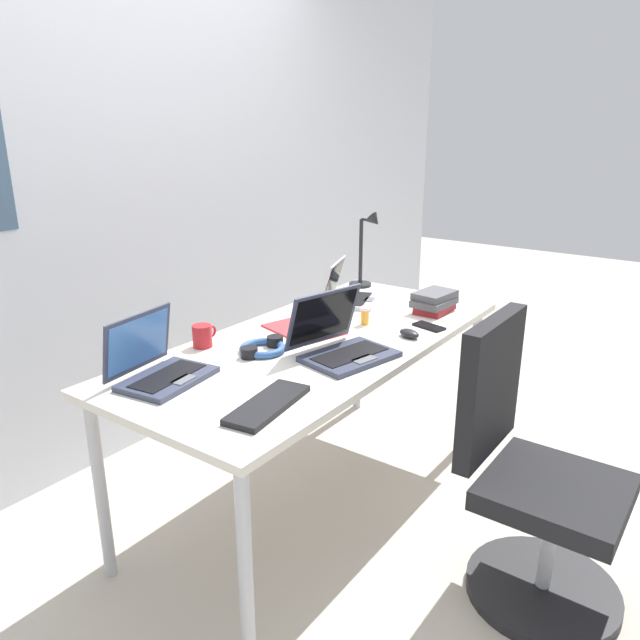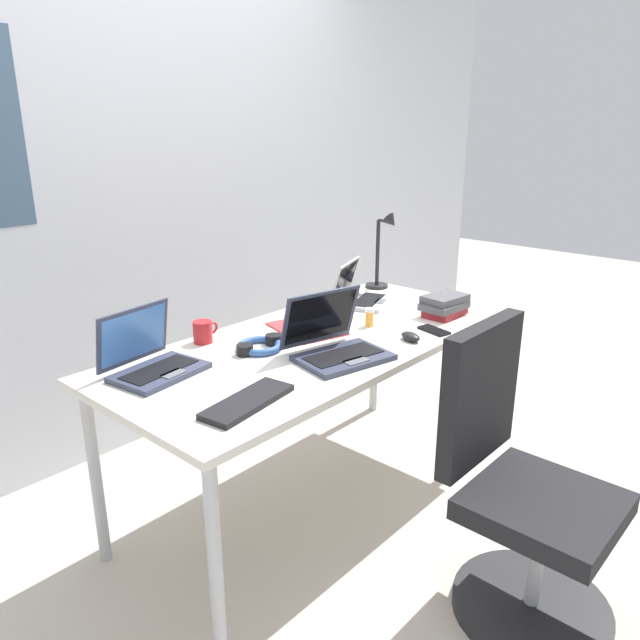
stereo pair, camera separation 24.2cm
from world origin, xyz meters
The scene contains 16 objects.
ground_plane centered at (0.00, 0.00, 0.00)m, with size 12.00×12.00×0.00m, color #B7AD9E.
wall_back centered at (0.00, 1.10, 1.30)m, with size 6.00×0.13×2.60m.
desk centered at (0.00, 0.00, 0.68)m, with size 1.80×0.80×0.74m.
desk_lamp centered at (0.80, 0.28, 0.94)m, with size 0.12×0.18×0.40m.
laptop_back_right centered at (0.51, 0.19, 0.78)m, with size 0.34×0.32×0.20m.
laptop_near_lamp centered at (-0.65, 0.21, 0.79)m, with size 0.33×0.29×0.23m.
laptop_near_mouse centered at (-0.10, -0.17, 0.79)m, with size 0.39×0.36×0.24m.
external_keyboard centered at (-0.60, -0.23, 0.75)m, with size 0.33×0.12×0.02m, color black.
computer_mouse centered at (0.23, -0.29, 0.76)m, with size 0.06×0.10×0.03m, color black.
cell_phone centered at (0.38, -0.30, 0.74)m, with size 0.06×0.14×0.01m, color black.
headphones centered at (-0.25, 0.09, 0.76)m, with size 0.21×0.18×0.04m.
pill_bottle centered at (0.26, -0.05, 0.78)m, with size 0.04×0.04×0.08m.
book_stack centered at (0.61, -0.21, 0.79)m, with size 0.22×0.16×0.10m.
paper_folder_far_corner centered at (0.05, 0.12, 0.74)m, with size 0.23×0.31×0.01m, color red.
coffee_mug centered at (-0.34, 0.32, 0.78)m, with size 0.11×0.08×0.09m.
office_chair centered at (-0.02, -0.89, 0.40)m, with size 0.52×0.54×0.97m.
Camera 2 is at (-1.72, -1.53, 1.58)m, focal length 34.02 mm.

